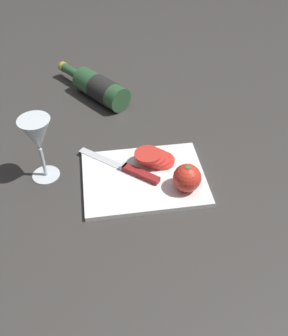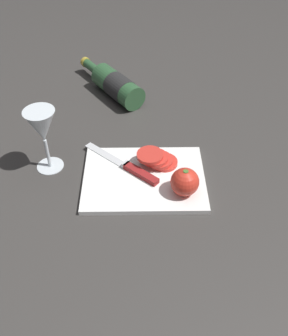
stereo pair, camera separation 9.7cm
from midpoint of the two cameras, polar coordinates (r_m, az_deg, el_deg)
ground_plane at (r=0.98m, az=-1.27°, el=-3.11°), size 3.00×3.00×0.00m
cutting_board at (r=1.00m, az=-2.79°, el=-1.67°), size 0.31×0.23×0.01m
wine_bottle at (r=1.29m, az=-8.73°, el=11.36°), size 0.23×0.28×0.08m
wine_glass at (r=0.98m, az=-18.00°, el=4.17°), size 0.08×0.08×0.18m
whole_tomato at (r=0.94m, az=3.34°, el=-1.59°), size 0.07×0.07×0.07m
knife at (r=1.00m, az=-4.37°, el=-0.55°), size 0.20×0.18×0.01m
tomato_slice_stack_near at (r=1.02m, az=-1.17°, el=1.38°), size 0.11×0.07×0.04m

